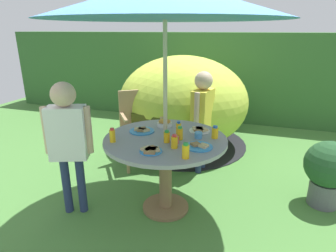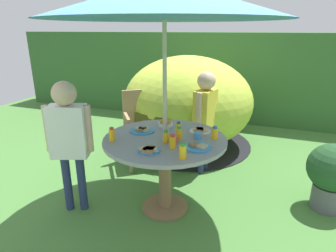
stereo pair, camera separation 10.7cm
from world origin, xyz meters
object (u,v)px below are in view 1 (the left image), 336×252
at_px(plate_front_edge, 199,146).
at_px(juice_bottle_spot_a, 186,151).
at_px(cup_near, 176,140).
at_px(cup_far, 198,135).
at_px(child_in_white_shirt, 68,133).
at_px(wooden_chair, 139,123).
at_px(dome_tent, 183,102).
at_px(juice_bottle_near_right, 180,133).
at_px(juice_bottle_mid_right, 179,129).
at_px(garden_table, 165,154).
at_px(juice_bottle_far_right, 112,135).
at_px(plate_center_back, 151,150).
at_px(juice_bottle_far_left, 215,132).
at_px(juice_bottle_mid_left, 174,142).
at_px(snack_bowl, 165,123).
at_px(potted_plant, 328,169).
at_px(plate_center_front, 199,130).
at_px(patio_umbrella, 165,0).
at_px(plate_back_edge, 142,130).
at_px(child_in_yellow_shirt, 202,110).
at_px(juice_bottle_near_left, 167,137).

height_order(plate_front_edge, juice_bottle_spot_a, juice_bottle_spot_a).
relative_size(cup_near, cup_far, 0.94).
xyz_separation_m(child_in_white_shirt, juice_bottle_spot_a, (1.10, -0.05, -0.01)).
bearing_deg(wooden_chair, cup_far, -76.71).
bearing_deg(cup_far, dome_tent, 109.71).
relative_size(juice_bottle_near_right, juice_bottle_mid_right, 0.93).
xyz_separation_m(juice_bottle_near_right, juice_bottle_mid_right, (-0.04, 0.11, 0.00)).
bearing_deg(juice_bottle_mid_right, plate_front_edge, -43.67).
bearing_deg(garden_table, dome_tent, 99.80).
bearing_deg(cup_far, juice_bottle_near_right, -150.71).
xyz_separation_m(wooden_chair, juice_bottle_far_right, (0.24, -1.13, 0.27)).
bearing_deg(plate_center_back, juice_bottle_far_left, 46.70).
relative_size(wooden_chair, cup_near, 14.24).
bearing_deg(juice_bottle_mid_left, snack_bowl, 116.82).
bearing_deg(juice_bottle_near_right, potted_plant, 21.92).
bearing_deg(juice_bottle_far_right, wooden_chair, 102.01).
bearing_deg(plate_center_front, snack_bowl, 173.66).
height_order(patio_umbrella, dome_tent, patio_umbrella).
relative_size(potted_plant, snack_bowl, 4.59).
bearing_deg(child_in_white_shirt, cup_far, -0.77).
height_order(juice_bottle_far_left, cup_far, juice_bottle_far_left).
bearing_deg(child_in_white_shirt, plate_back_edge, 15.61).
bearing_deg(plate_center_back, child_in_white_shirt, 178.17).
bearing_deg(patio_umbrella, plate_center_back, -92.29).
xyz_separation_m(patio_umbrella, plate_center_front, (0.26, 0.27, -1.15)).
bearing_deg(patio_umbrella, cup_far, 17.63).
height_order(wooden_chair, child_in_yellow_shirt, child_in_yellow_shirt).
bearing_deg(juice_bottle_mid_left, garden_table, 126.27).
height_order(child_in_white_shirt, juice_bottle_mid_left, child_in_white_shirt).
xyz_separation_m(patio_umbrella, wooden_chair, (-0.65, 0.90, -1.37)).
bearing_deg(juice_bottle_near_left, cup_near, -3.61).
relative_size(child_in_white_shirt, plate_front_edge, 5.53).
bearing_deg(plate_back_edge, juice_bottle_spot_a, -39.17).
relative_size(juice_bottle_near_left, cup_far, 1.55).
distance_m(wooden_chair, plate_center_back, 1.41).
xyz_separation_m(plate_front_edge, plate_center_back, (-0.35, -0.21, 0.01)).
height_order(child_in_yellow_shirt, plate_center_back, child_in_yellow_shirt).
xyz_separation_m(juice_bottle_mid_left, juice_bottle_mid_right, (-0.05, 0.31, 0.01)).
xyz_separation_m(plate_center_front, plate_center_back, (-0.27, -0.60, 0.00)).
xyz_separation_m(garden_table, child_in_white_shirt, (-0.82, -0.31, 0.22)).
height_order(wooden_chair, cup_near, wooden_chair).
relative_size(plate_center_front, juice_bottle_far_right, 1.55).
bearing_deg(juice_bottle_near_right, plate_back_edge, 168.06).
relative_size(juice_bottle_mid_left, cup_far, 1.68).
bearing_deg(juice_bottle_mid_left, cup_near, 100.19).
xyz_separation_m(child_in_white_shirt, plate_back_edge, (0.55, 0.40, -0.05)).
bearing_deg(child_in_yellow_shirt, snack_bowl, -14.46).
bearing_deg(dome_tent, plate_back_edge, -76.14).
height_order(patio_umbrella, plate_front_edge, patio_umbrella).
bearing_deg(wooden_chair, potted_plant, -45.18).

